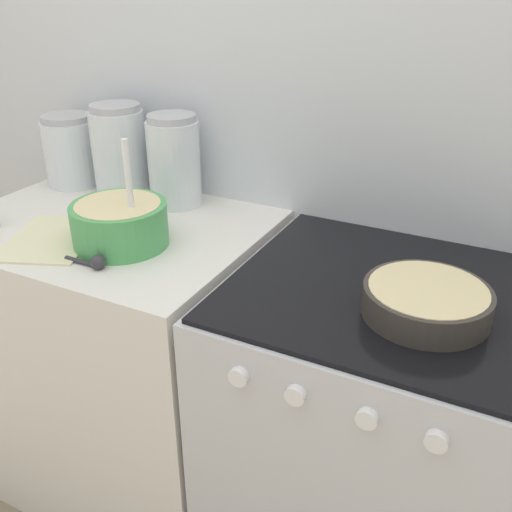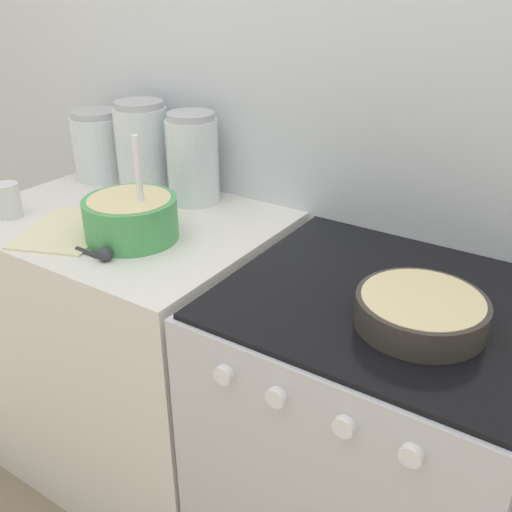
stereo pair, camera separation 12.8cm
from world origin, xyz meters
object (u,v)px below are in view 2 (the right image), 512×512
object	(u,v)px
storage_jar_left	(99,150)
tin_can	(8,200)
mixing_bowl	(131,216)
baking_pan	(421,311)
storage_jar_right	(193,164)
stove	(365,451)
storage_jar_middle	(143,152)

from	to	relation	value
storage_jar_left	tin_can	size ratio (longest dim) A/B	2.28
mixing_bowl	baking_pan	xyz separation A→B (m)	(0.76, 0.01, -0.03)
baking_pan	tin_can	size ratio (longest dim) A/B	2.61
storage_jar_left	storage_jar_right	size ratio (longest dim) A/B	0.84
storage_jar_left	tin_can	bearing A→B (deg)	-83.94
storage_jar_left	baking_pan	bearing A→B (deg)	-13.69
stove	baking_pan	size ratio (longest dim) A/B	3.56
stove	storage_jar_middle	size ratio (longest dim) A/B	3.31
mixing_bowl	baking_pan	size ratio (longest dim) A/B	1.09
stove	storage_jar_left	size ratio (longest dim) A/B	4.08
storage_jar_middle	storage_jar_left	bearing A→B (deg)	-180.00
baking_pan	storage_jar_middle	size ratio (longest dim) A/B	0.93
mixing_bowl	tin_can	bearing A→B (deg)	-167.99
storage_jar_middle	stove	bearing A→B (deg)	-13.69
tin_can	storage_jar_middle	bearing A→B (deg)	67.68
baking_pan	storage_jar_left	world-z (taller)	storage_jar_left
storage_jar_middle	storage_jar_right	xyz separation A→B (m)	(0.20, 0.00, -0.00)
tin_can	baking_pan	bearing A→B (deg)	4.66
mixing_bowl	tin_can	distance (m)	0.40
stove	storage_jar_left	distance (m)	1.24
mixing_bowl	baking_pan	bearing A→B (deg)	0.79
storage_jar_right	tin_can	size ratio (longest dim) A/B	2.71
mixing_bowl	storage_jar_right	xyz separation A→B (m)	(-0.04, 0.30, 0.05)
baking_pan	storage_jar_middle	distance (m)	1.04
mixing_bowl	storage_jar_left	world-z (taller)	mixing_bowl
tin_can	mixing_bowl	bearing A→B (deg)	12.01
storage_jar_left	tin_can	world-z (taller)	storage_jar_left
baking_pan	storage_jar_left	size ratio (longest dim) A/B	1.14
mixing_bowl	storage_jar_left	distance (m)	0.53
tin_can	stove	bearing A→B (deg)	9.07
storage_jar_left	storage_jar_middle	xyz separation A→B (m)	(0.20, 0.00, 0.02)
mixing_bowl	storage_jar_middle	bearing A→B (deg)	127.87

